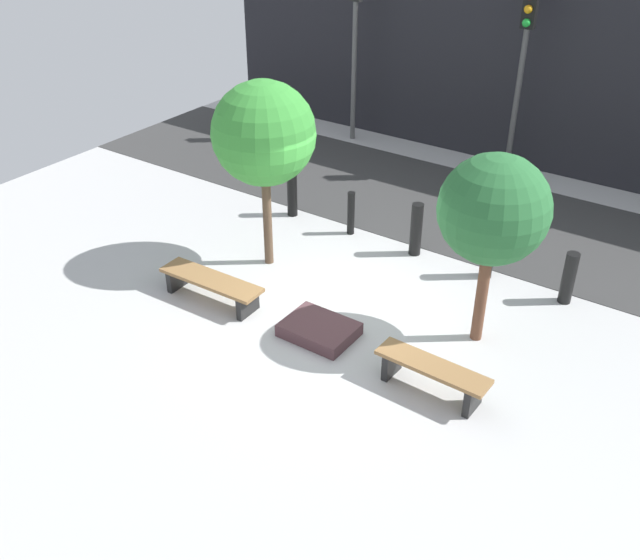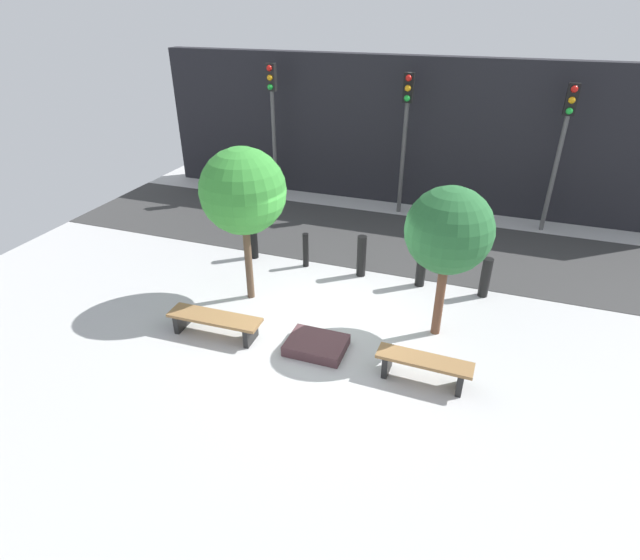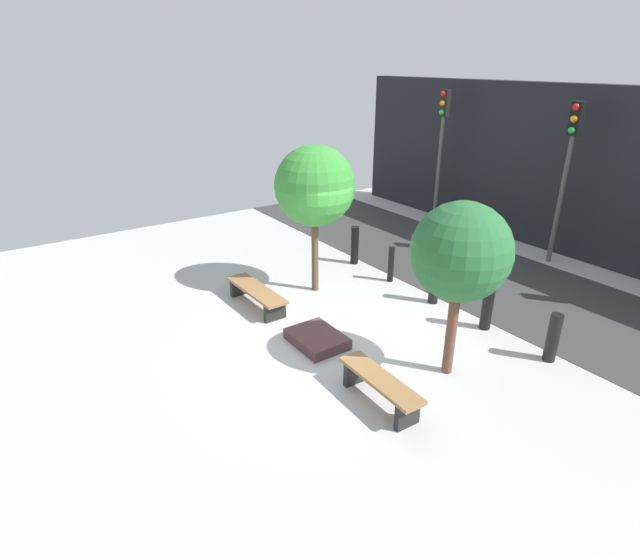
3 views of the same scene
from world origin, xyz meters
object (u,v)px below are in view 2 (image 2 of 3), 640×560
object	(u,v)px
tree_behind_left_bench	(243,192)
bollard_left	(306,250)
traffic_light_west	(272,109)
bollard_right	(421,265)
traffic_light_mid_east	(564,134)
bollard_center	(361,256)
bollard_far_right	(485,278)
tree_behind_right_bench	(449,231)
traffic_light_mid_west	(406,120)
bollard_far_left	(253,239)
bench_right	(424,365)
planter_bed	(316,345)
bench_left	(215,321)

from	to	relation	value
tree_behind_left_bench	bollard_left	size ratio (longest dim) A/B	3.82
traffic_light_west	bollard_right	bearing A→B (deg)	-38.10
tree_behind_left_bench	traffic_light_mid_east	size ratio (longest dim) A/B	0.84
bollard_center	bollard_far_right	world-z (taller)	bollard_center
tree_behind_right_bench	bollard_left	distance (m)	4.21
tree_behind_right_bench	bollard_right	xyz separation A→B (m)	(-0.62, 1.76, -1.65)
bollard_far_right	traffic_light_mid_west	xyz separation A→B (m)	(-2.80, 4.33, 2.29)
traffic_light_mid_west	traffic_light_west	bearing A→B (deg)	180.00
bollard_left	traffic_light_west	size ratio (longest dim) A/B	0.21
bollard_far_left	bollard_far_right	world-z (taller)	bollard_far_left
traffic_light_mid_west	traffic_light_mid_east	xyz separation A→B (m)	(4.12, -0.00, -0.05)
bench_right	bollard_center	xyz separation A→B (m)	(-2.01, 3.28, 0.17)
planter_bed	bollard_right	xyz separation A→B (m)	(1.40, 3.08, 0.42)
bollard_far_right	tree_behind_right_bench	bearing A→B (deg)	-113.93
traffic_light_mid_east	tree_behind_right_bench	bearing A→B (deg)	-109.09
planter_bed	traffic_light_west	size ratio (longest dim) A/B	0.27
bollard_right	traffic_light_west	distance (m)	7.37
tree_behind_left_bench	bollard_center	size ratio (longest dim) A/B	3.27
bench_left	tree_behind_right_bench	world-z (taller)	tree_behind_right_bench
tree_behind_left_bench	bollard_far_right	distance (m)	5.48
bench_left	traffic_light_west	size ratio (longest dim) A/B	0.45
traffic_light_mid_west	bollard_right	bearing A→B (deg)	-72.10
bollard_center	tree_behind_right_bench	bearing A→B (deg)	-41.19
tree_behind_left_bench	bollard_far_left	distance (m)	2.72
bench_right	bollard_far_right	size ratio (longest dim) A/B	1.79
bench_left	tree_behind_right_bench	distance (m)	4.69
traffic_light_west	traffic_light_mid_west	distance (m)	4.12
tree_behind_left_bench	bollard_right	size ratio (longest dim) A/B	3.17
bollard_right	bollard_far_left	bearing A→B (deg)	180.00
tree_behind_right_bench	tree_behind_left_bench	bearing A→B (deg)	-180.00
bollard_right	bench_right	bearing A→B (deg)	-79.36
tree_behind_left_bench	bollard_far_left	size ratio (longest dim) A/B	3.31
bollard_left	bollard_far_left	bearing A→B (deg)	180.00
bench_left	traffic_light_mid_west	distance (m)	8.23
bollard_right	traffic_light_mid_east	xyz separation A→B (m)	(2.72, 4.33, 2.18)
bollard_far_left	traffic_light_mid_east	distance (m)	8.45
tree_behind_right_bench	traffic_light_mid_west	size ratio (longest dim) A/B	0.74
bench_right	tree_behind_left_bench	xyz separation A→B (m)	(-4.03, 1.52, 2.09)
tree_behind_right_bench	traffic_light_mid_west	xyz separation A→B (m)	(-2.01, 6.09, 0.58)
bollard_center	bollard_right	size ratio (longest dim) A/B	0.97
bollard_far_right	traffic_light_mid_west	distance (m)	5.64
tree_behind_right_bench	bollard_far_right	distance (m)	2.58
bollard_far_right	bollard_far_left	bearing A→B (deg)	180.00
tree_behind_right_bench	traffic_light_mid_east	world-z (taller)	traffic_light_mid_east
traffic_light_west	bollard_far_right	bearing A→B (deg)	-32.03
bench_right	tree_behind_right_bench	world-z (taller)	tree_behind_right_bench
tree_behind_right_bench	traffic_light_mid_west	distance (m)	6.44
bollard_left	bollard_far_right	world-z (taller)	bollard_far_right
traffic_light_west	traffic_light_mid_east	distance (m)	8.24
bench_right	bollard_far_right	world-z (taller)	bollard_far_right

